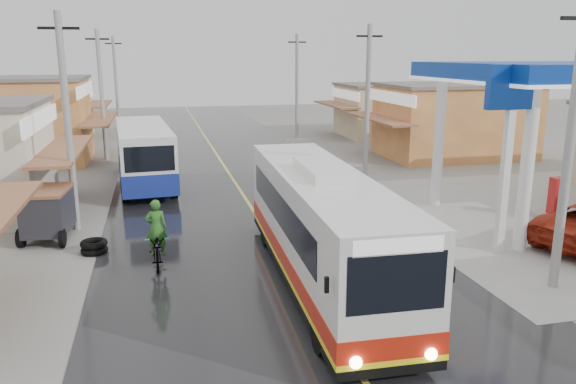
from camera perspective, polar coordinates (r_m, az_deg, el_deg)
name	(u,v)px	position (r m, az deg, el deg)	size (l,w,h in m)	color
ground	(319,312)	(14.92, 3.17, -12.07)	(120.00, 120.00, 0.00)	slate
road	(236,185)	(28.86, -5.28, 0.76)	(12.00, 90.00, 0.02)	black
centre_line	(236,184)	(28.86, -5.28, 0.78)	(0.15, 90.00, 0.01)	#D8CC4C
shopfronts_right	(530,182)	(31.88, 23.35, 0.90)	(11.00, 44.00, 4.80)	beige
utility_poles_left	(95,188)	(29.74, -19.03, 0.42)	(1.60, 50.00, 8.00)	gray
utility_poles_right	(365,178)	(30.60, 7.81, 1.42)	(1.60, 36.00, 8.00)	gray
coach_bus	(321,227)	(16.18, 3.38, -3.52)	(2.85, 11.30, 3.50)	silver
second_bus	(144,153)	(29.33, -14.42, 3.82)	(3.09, 9.27, 3.03)	silver
cyclist	(157,244)	(18.10, -13.15, -5.18)	(0.73, 2.06, 2.22)	black
tricycle_near	(47,211)	(21.81, -23.25, -1.77)	(1.80, 2.56, 1.86)	#26262D
tyre_stack	(94,247)	(19.99, -19.10, -5.27)	(0.90, 0.90, 0.46)	black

